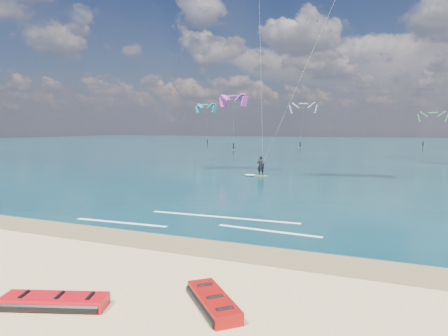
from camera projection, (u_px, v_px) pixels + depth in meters
The scene contains 8 objects.
ground at pixel (317, 166), 50.67m from camera, with size 320.00×320.00×0.00m, color tan.
wet_sand_strip at pixel (166, 242), 16.72m from camera, with size 320.00×2.40×0.01m, color olive.
sea at pixel (357, 145), 109.40m from camera, with size 320.00×200.00×0.04m, color #0A2B37.
packed_kite_left at pixel (55, 307), 10.64m from camera, with size 2.97×1.06×0.38m, color red, non-canonical shape.
packed_kite_mid at pixel (213, 308), 10.63m from camera, with size 2.64×1.09×0.39m, color #9D0D0A, non-canonical shape.
kitesurfer_main at pixel (279, 66), 34.71m from camera, with size 12.68×8.36×19.89m.
shoreline_foam at pixel (206, 222), 20.13m from camera, with size 12.41×3.63×0.01m.
distant_kites at pixel (324, 126), 88.35m from camera, with size 83.05×32.83×11.37m.
Camera 1 is at (8.57, -11.11, 4.77)m, focal length 32.00 mm.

